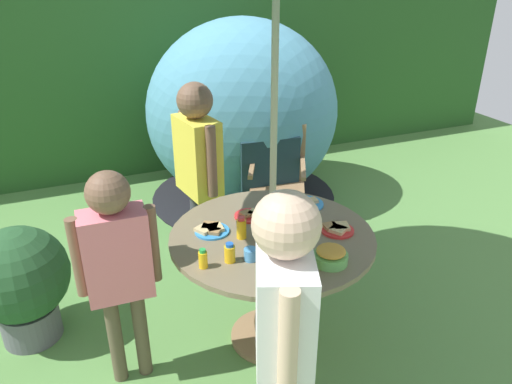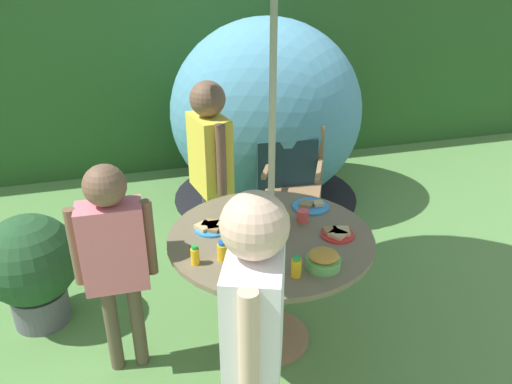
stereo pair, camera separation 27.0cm
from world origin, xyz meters
name	(u,v)px [view 2 (the right image)]	position (x,y,z in m)	size (l,w,h in m)	color
ground_plane	(269,339)	(0.00, 0.00, -0.01)	(10.00, 10.00, 0.02)	#548442
hedge_backdrop	(182,66)	(0.00, 3.27, 1.08)	(9.00, 0.70, 2.16)	#285623
garden_table	(270,262)	(0.00, 0.00, 0.57)	(1.16, 1.16, 0.75)	#93704C
wooden_chair	(294,179)	(0.57, 1.16, 0.53)	(0.61, 0.63, 0.95)	#93704C
dome_tent	(266,113)	(0.58, 1.98, 0.85)	(1.96, 1.96, 1.71)	teal
potted_plant	(32,266)	(-1.37, 0.58, 0.42)	(0.58, 0.58, 0.76)	#595960
child_in_yellow_shirt	(210,154)	(-0.16, 0.91, 0.91)	(0.27, 0.47, 1.43)	#3F3F47
child_in_pink_shirt	(114,247)	(-0.84, 0.02, 0.80)	(0.43, 0.21, 1.26)	brown
child_in_white_shirt	(255,318)	(-0.33, -0.85, 0.92)	(0.33, 0.46, 1.44)	brown
snack_bowl	(323,260)	(0.16, -0.38, 0.79)	(0.18, 0.18, 0.09)	#66B259
plate_mid_left	(253,215)	(-0.04, 0.24, 0.76)	(0.18, 0.18, 0.03)	red
plate_back_edge	(311,206)	(0.34, 0.25, 0.76)	(0.23, 0.23, 0.03)	#338CD8
plate_center_back	(211,227)	(-0.31, 0.15, 0.76)	(0.20, 0.20, 0.03)	#338CD8
plate_near_right	(337,233)	(0.36, -0.11, 0.76)	(0.19, 0.19, 0.03)	red
juice_bottle_near_left	(239,227)	(-0.17, 0.03, 0.81)	(0.05, 0.05, 0.13)	yellow
juice_bottle_far_left	(195,256)	(-0.45, -0.17, 0.80)	(0.05, 0.05, 0.11)	yellow
juice_bottle_far_right	(297,267)	(0.00, -0.41, 0.80)	(0.05, 0.05, 0.11)	yellow
juice_bottle_center_front	(223,251)	(-0.31, -0.17, 0.80)	(0.06, 0.06, 0.11)	yellow
juice_bottle_mid_right	(284,220)	(0.10, 0.06, 0.80)	(0.06, 0.06, 0.11)	yellow
juice_bottle_front_edge	(261,234)	(-0.07, -0.07, 0.80)	(0.05, 0.05, 0.12)	yellow
cup_near	(303,216)	(0.23, 0.10, 0.78)	(0.07, 0.07, 0.07)	#E04C47
cup_far	(243,254)	(-0.21, -0.19, 0.78)	(0.07, 0.07, 0.06)	#4C99D8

